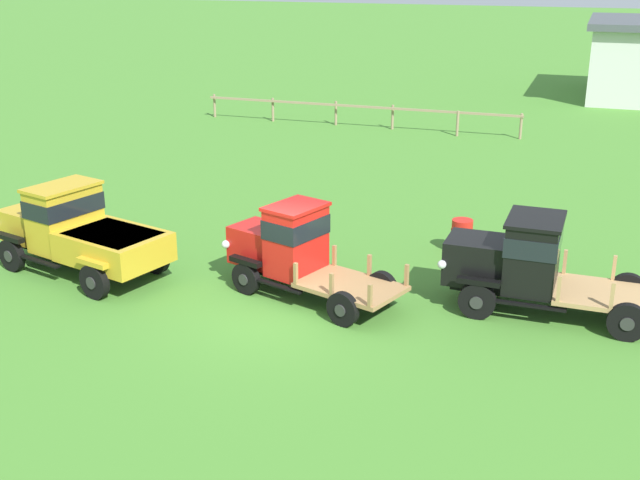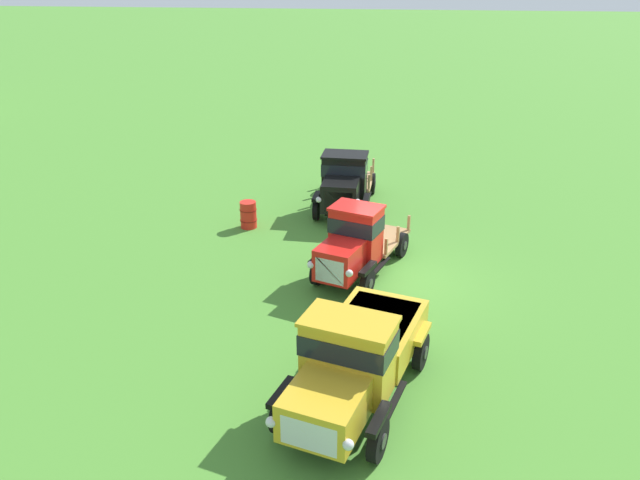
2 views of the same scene
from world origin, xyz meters
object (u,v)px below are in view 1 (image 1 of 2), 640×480
object	(u,v)px
vintage_truck_foreground_near	(78,231)
vintage_truck_second_in_line	(293,249)
oil_drum_beside_row	(462,237)
vintage_truck_midrow_center	(526,262)

from	to	relation	value
vintage_truck_foreground_near	vintage_truck_second_in_line	bearing A→B (deg)	5.39
oil_drum_beside_row	vintage_truck_foreground_near	bearing A→B (deg)	-153.14
vintage_truck_second_in_line	vintage_truck_foreground_near	bearing A→B (deg)	-174.61
vintage_truck_foreground_near	vintage_truck_second_in_line	world-z (taller)	vintage_truck_foreground_near
oil_drum_beside_row	vintage_truck_second_in_line	bearing A→B (deg)	-129.79
vintage_truck_second_in_line	vintage_truck_midrow_center	world-z (taller)	vintage_truck_second_in_line
vintage_truck_second_in_line	vintage_truck_midrow_center	bearing A→B (deg)	9.10
vintage_truck_midrow_center	oil_drum_beside_row	bearing A→B (deg)	121.82
vintage_truck_second_in_line	oil_drum_beside_row	xyz separation A→B (m)	(3.30, 3.96, -0.62)
vintage_truck_midrow_center	oil_drum_beside_row	size ratio (longest dim) A/B	5.22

